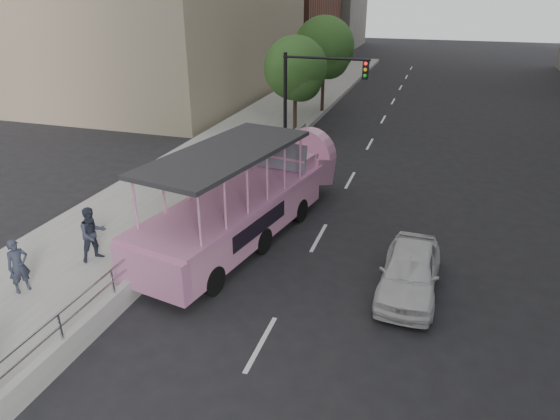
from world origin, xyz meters
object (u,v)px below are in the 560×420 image
at_px(pedestrian_mid, 93,234).
at_px(street_tree_near, 297,71).
at_px(pedestrian_near, 18,266).
at_px(car, 410,271).
at_px(parking_sign, 249,151).
at_px(traffic_signal, 309,89).
at_px(street_tree_far, 325,50).
at_px(duck_boat, 251,199).

relative_size(pedestrian_mid, street_tree_near, 0.30).
height_order(pedestrian_mid, street_tree_near, street_tree_near).
bearing_deg(street_tree_near, pedestrian_mid, -96.52).
bearing_deg(street_tree_near, pedestrian_near, -98.34).
bearing_deg(pedestrian_mid, car, -50.36).
relative_size(pedestrian_mid, parking_sign, 0.65).
xyz_separation_m(pedestrian_near, pedestrian_mid, (0.83, 2.13, 0.08)).
relative_size(parking_sign, traffic_signal, 0.51).
height_order(traffic_signal, street_tree_far, street_tree_far).
bearing_deg(street_tree_far, car, -70.21).
xyz_separation_m(parking_sign, traffic_signal, (1.29, 4.84, 1.81)).
relative_size(car, pedestrian_near, 2.52).
xyz_separation_m(car, parking_sign, (-7.25, 6.17, 1.01)).
bearing_deg(street_tree_far, pedestrian_near, -96.75).
relative_size(pedestrian_mid, traffic_signal, 0.33).
bearing_deg(pedestrian_mid, street_tree_near, 23.55).
bearing_deg(pedestrian_near, street_tree_far, 17.94).
distance_m(pedestrian_mid, parking_sign, 8.06).
height_order(pedestrian_mid, traffic_signal, traffic_signal).
bearing_deg(pedestrian_near, pedestrian_mid, 3.38).
bearing_deg(duck_boat, traffic_signal, 91.87).
distance_m(duck_boat, traffic_signal, 9.05).
bearing_deg(traffic_signal, duck_boat, -88.13).
height_order(car, parking_sign, parking_sign).
bearing_deg(pedestrian_near, car, -45.34).
xyz_separation_m(duck_boat, traffic_signal, (-0.29, 8.76, 2.23)).
bearing_deg(traffic_signal, street_tree_far, 98.43).
xyz_separation_m(pedestrian_near, street_tree_far, (2.86, 24.15, 3.22)).
xyz_separation_m(car, pedestrian_near, (-10.22, -3.71, 0.41)).
xyz_separation_m(pedestrian_mid, parking_sign, (2.13, 7.75, 0.52)).
xyz_separation_m(pedestrian_near, parking_sign, (2.96, 9.88, 0.60)).
xyz_separation_m(car, street_tree_far, (-7.36, 20.44, 3.63)).
bearing_deg(duck_boat, pedestrian_near, -127.32).
height_order(pedestrian_near, traffic_signal, traffic_signal).
relative_size(parking_sign, street_tree_near, 0.47).
distance_m(parking_sign, street_tree_far, 14.51).
relative_size(car, pedestrian_mid, 2.29).
height_order(parking_sign, street_tree_far, street_tree_far).
height_order(pedestrian_near, pedestrian_mid, pedestrian_mid).
distance_m(duck_boat, parking_sign, 4.25).
bearing_deg(street_tree_near, parking_sign, -87.89).
xyz_separation_m(duck_boat, street_tree_near, (-1.88, 12.19, 2.55)).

